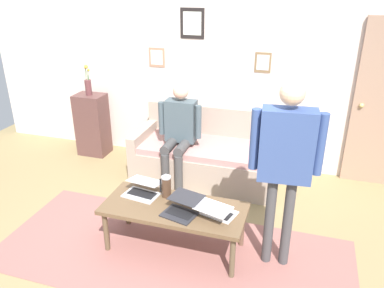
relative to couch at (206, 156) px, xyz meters
The scene contains 13 objects.
ground_plane 1.63m from the couch, 90.49° to the left, with size 7.68×7.68×0.00m, color #8E7A50.
area_rug 1.62m from the couch, 93.41° to the left, with size 3.38×1.42×0.01m, color #925B54.
back_wall 1.20m from the couch, 91.25° to the right, with size 7.04×0.11×2.70m.
couch is the anchor object (origin of this frame).
coffee_table 1.49m from the couch, 93.64° to the left, with size 1.35×0.58×0.47m.
laptop_left 1.40m from the couch, 78.41° to the left, with size 0.37×0.35×0.13m.
laptop_center 1.60m from the couch, 108.73° to the left, with size 0.38×0.39×0.12m.
laptop_right 1.58m from the couch, 97.14° to the left, with size 0.37×0.40×0.13m.
french_press 1.36m from the couch, 88.34° to the left, with size 0.11×0.09×0.25m.
side_shelf 1.81m from the couch, ahead, with size 0.42×0.32×0.91m.
flower_vase 1.95m from the couch, ahead, with size 0.09×0.10×0.43m.
person_standing 1.92m from the couch, 126.93° to the left, with size 0.60×0.23×1.72m.
person_seated 0.56m from the couch, 38.08° to the left, with size 0.55×0.51×1.28m.
Camera 1 is at (-1.14, 2.71, 2.44)m, focal length 35.59 mm.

